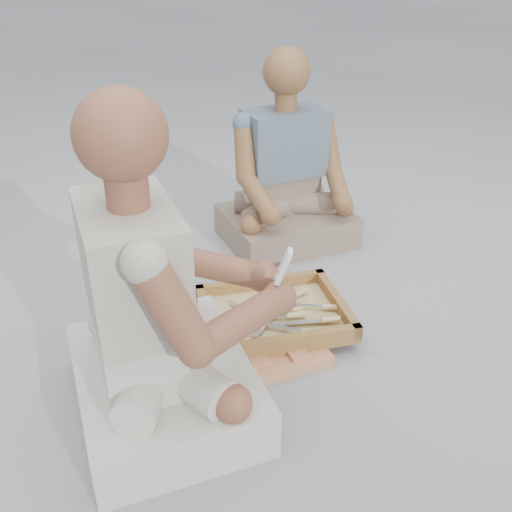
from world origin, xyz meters
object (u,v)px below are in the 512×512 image
object	(u,v)px
carved_panel	(229,349)
tool_tray	(274,315)
craftsman	(156,318)
companion	(286,181)

from	to	relation	value
carved_panel	tool_tray	bearing A→B (deg)	26.57
tool_tray	craftsman	xyz separation A→B (m)	(-0.46, -0.31, 0.28)
carved_panel	tool_tray	size ratio (longest dim) A/B	1.16
carved_panel	companion	size ratio (longest dim) A/B	0.69
craftsman	carved_panel	bearing A→B (deg)	122.73
carved_panel	craftsman	world-z (taller)	craftsman
carved_panel	craftsman	distance (m)	0.46
carved_panel	craftsman	xyz separation A→B (m)	(-0.26, -0.21, 0.32)
carved_panel	craftsman	size ratio (longest dim) A/B	0.63
tool_tray	companion	size ratio (longest dim) A/B	0.59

